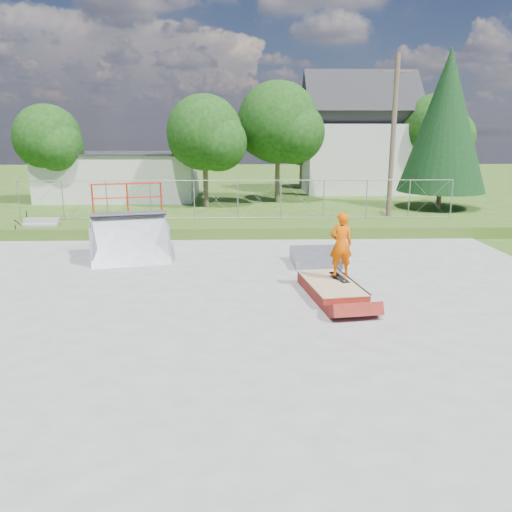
% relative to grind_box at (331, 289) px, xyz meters
% --- Properties ---
extents(ground, '(120.00, 120.00, 0.00)m').
position_rel_grind_box_xyz_m(ground, '(-2.66, -0.65, -0.20)').
color(ground, '#305418').
rests_on(ground, ground).
extents(concrete_pad, '(20.00, 16.00, 0.04)m').
position_rel_grind_box_xyz_m(concrete_pad, '(-2.66, -0.65, -0.18)').
color(concrete_pad, gray).
rests_on(concrete_pad, ground).
extents(grass_berm, '(24.00, 3.00, 0.50)m').
position_rel_grind_box_xyz_m(grass_berm, '(-2.66, 8.85, 0.05)').
color(grass_berm, '#305418').
rests_on(grass_berm, ground).
extents(grind_box, '(1.63, 2.78, 0.39)m').
position_rel_grind_box_xyz_m(grind_box, '(0.00, 0.00, 0.00)').
color(grind_box, maroon).
rests_on(grind_box, concrete_pad).
extents(quarter_pipe, '(3.08, 2.78, 2.63)m').
position_rel_grind_box_xyz_m(quarter_pipe, '(-6.38, 4.09, 1.12)').
color(quarter_pipe, gray).
rests_on(quarter_pipe, concrete_pad).
extents(flat_bank_ramp, '(1.69, 1.79, 0.49)m').
position_rel_grind_box_xyz_m(flat_bank_ramp, '(0.06, 3.24, 0.05)').
color(flat_bank_ramp, gray).
rests_on(flat_bank_ramp, concrete_pad).
extents(skateboard, '(0.48, 0.82, 0.13)m').
position_rel_grind_box_xyz_m(skateboard, '(0.28, 0.26, 0.24)').
color(skateboard, black).
rests_on(skateboard, grind_box).
extents(skater, '(0.68, 0.48, 1.78)m').
position_rel_grind_box_xyz_m(skater, '(0.28, 0.26, 1.13)').
color(skater, '#E95300').
rests_on(skater, grind_box).
extents(concrete_stairs, '(1.50, 1.60, 0.80)m').
position_rel_grind_box_xyz_m(concrete_stairs, '(-11.16, 8.05, 0.20)').
color(concrete_stairs, gray).
rests_on(concrete_stairs, ground).
extents(chain_link_fence, '(20.00, 0.06, 1.80)m').
position_rel_grind_box_xyz_m(chain_link_fence, '(-2.66, 9.85, 1.20)').
color(chain_link_fence, gray).
rests_on(chain_link_fence, grass_berm).
extents(utility_building_flat, '(10.00, 6.00, 3.00)m').
position_rel_grind_box_xyz_m(utility_building_flat, '(-10.66, 21.35, 1.30)').
color(utility_building_flat, beige).
rests_on(utility_building_flat, ground).
extents(gable_house, '(8.40, 6.08, 8.94)m').
position_rel_grind_box_xyz_m(gable_house, '(6.34, 25.35, 3.64)').
color(gable_house, beige).
rests_on(gable_house, ground).
extents(utility_pole, '(0.24, 0.24, 8.00)m').
position_rel_grind_box_xyz_m(utility_pole, '(4.84, 11.35, 3.80)').
color(utility_pole, brown).
rests_on(utility_pole, ground).
extents(tree_left_near, '(4.76, 4.48, 6.65)m').
position_rel_grind_box_xyz_m(tree_left_near, '(-4.41, 17.19, 4.04)').
color(tree_left_near, brown).
rests_on(tree_left_near, ground).
extents(tree_center, '(5.44, 5.12, 7.60)m').
position_rel_grind_box_xyz_m(tree_center, '(0.13, 19.16, 4.65)').
color(tree_center, brown).
rests_on(tree_center, ground).
extents(tree_left_far, '(4.42, 4.16, 6.18)m').
position_rel_grind_box_xyz_m(tree_left_far, '(-14.42, 19.20, 3.74)').
color(tree_left_far, brown).
rests_on(tree_left_far, ground).
extents(tree_right_far, '(5.10, 4.80, 7.12)m').
position_rel_grind_box_xyz_m(tree_right_far, '(11.61, 23.17, 4.35)').
color(tree_right_far, brown).
rests_on(tree_right_far, ground).
extents(tree_back_mid, '(4.08, 3.84, 5.70)m').
position_rel_grind_box_xyz_m(tree_back_mid, '(2.56, 27.21, 3.44)').
color(tree_back_mid, brown).
rests_on(tree_back_mid, ground).
extents(conifer_tree, '(5.04, 5.04, 9.10)m').
position_rel_grind_box_xyz_m(conifer_tree, '(9.34, 16.35, 4.85)').
color(conifer_tree, brown).
rests_on(conifer_tree, ground).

